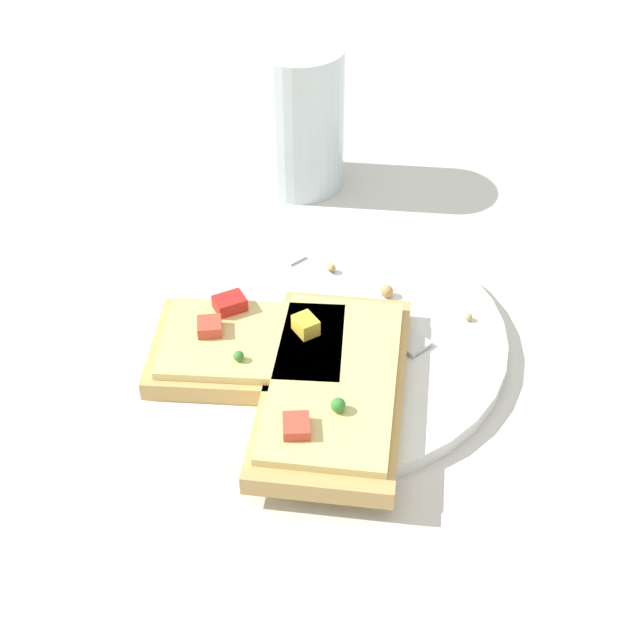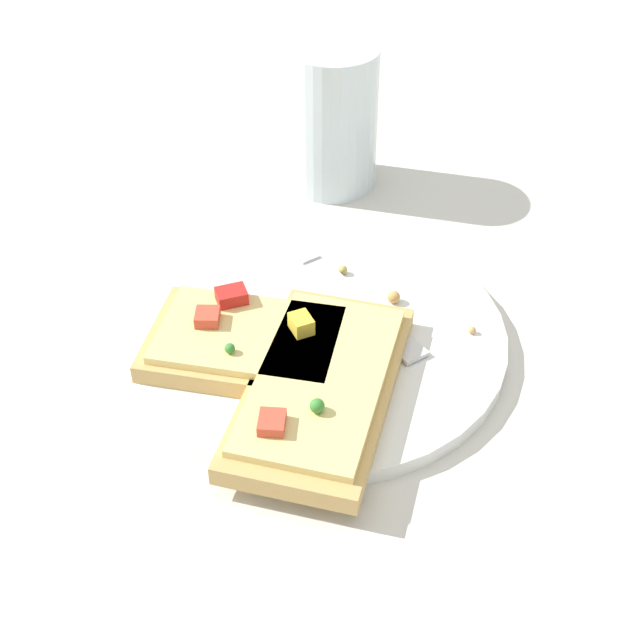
# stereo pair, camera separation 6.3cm
# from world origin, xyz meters

# --- Properties ---
(ground_plane) EXTENTS (4.00, 4.00, 0.00)m
(ground_plane) POSITION_xyz_m (0.00, 0.00, 0.00)
(ground_plane) COLOR beige
(plate) EXTENTS (0.27, 0.27, 0.01)m
(plate) POSITION_xyz_m (0.00, 0.00, 0.01)
(plate) COLOR white
(plate) RESTS_ON ground
(fork) EXTENTS (0.16, 0.19, 0.01)m
(fork) POSITION_xyz_m (-0.00, 0.03, 0.01)
(fork) COLOR silver
(fork) RESTS_ON plate
(knife) EXTENTS (0.16, 0.17, 0.01)m
(knife) POSITION_xyz_m (0.07, 0.02, 0.01)
(knife) COLOR silver
(knife) RESTS_ON plate
(pizza_slice_main) EXTENTS (0.18, 0.09, 0.03)m
(pizza_slice_main) POSITION_xyz_m (-0.06, -0.02, 0.02)
(pizza_slice_main) COLOR tan
(pizza_slice_main) RESTS_ON plate
(pizza_slice_corner) EXTENTS (0.10, 0.14, 0.03)m
(pizza_slice_corner) POSITION_xyz_m (-0.03, 0.04, 0.02)
(pizza_slice_corner) COLOR tan
(pizza_slice_corner) RESTS_ON plate
(crumb_scatter) EXTENTS (0.07, 0.11, 0.01)m
(crumb_scatter) POSITION_xyz_m (0.03, -0.03, 0.02)
(crumb_scatter) COLOR tan
(crumb_scatter) RESTS_ON plate
(drinking_glass) EXTENTS (0.08, 0.08, 0.13)m
(drinking_glass) POSITION_xyz_m (0.22, 0.04, 0.06)
(drinking_glass) COLOR silver
(drinking_glass) RESTS_ON ground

